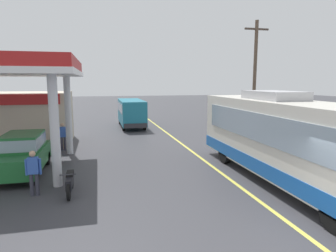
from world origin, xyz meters
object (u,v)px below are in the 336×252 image
object	(u,v)px
pedestrian_by_shop	(63,135)
motorcycle_parked_forecourt	(70,182)
car_at_pump	(23,152)
pedestrian_near_pump	(33,171)
coach_bus_main	(286,141)
minibus_opposing_lane	(131,111)

from	to	relation	value
pedestrian_by_shop	motorcycle_parked_forecourt	bearing A→B (deg)	-82.13
car_at_pump	pedestrian_near_pump	bearing A→B (deg)	-70.81
motorcycle_parked_forecourt	pedestrian_near_pump	bearing A→B (deg)	175.66
pedestrian_near_pump	pedestrian_by_shop	distance (m)	7.20
coach_bus_main	minibus_opposing_lane	xyz separation A→B (m)	(-4.37, 16.46, -0.25)
coach_bus_main	pedestrian_by_shop	world-z (taller)	coach_bus_main
coach_bus_main	car_at_pump	xyz separation A→B (m)	(-10.56, 3.65, -0.71)
coach_bus_main	motorcycle_parked_forecourt	distance (m)	8.49
minibus_opposing_lane	motorcycle_parked_forecourt	xyz separation A→B (m)	(-4.00, -15.69, -1.03)
motorcycle_parked_forecourt	pedestrian_by_shop	size ratio (longest dim) A/B	1.08
coach_bus_main	car_at_pump	world-z (taller)	coach_bus_main
coach_bus_main	motorcycle_parked_forecourt	world-z (taller)	coach_bus_main
coach_bus_main	motorcycle_parked_forecourt	xyz separation A→B (m)	(-8.36, 0.77, -1.28)
car_at_pump	pedestrian_near_pump	xyz separation A→B (m)	(0.97, -2.79, -0.08)
car_at_pump	minibus_opposing_lane	bearing A→B (deg)	64.19
minibus_opposing_lane	pedestrian_by_shop	world-z (taller)	minibus_opposing_lane
pedestrian_near_pump	pedestrian_by_shop	xyz separation A→B (m)	(0.22, 7.20, 0.00)
motorcycle_parked_forecourt	coach_bus_main	bearing A→B (deg)	-5.26
coach_bus_main	pedestrian_near_pump	xyz separation A→B (m)	(-9.59, 0.86, -0.79)
coach_bus_main	minibus_opposing_lane	size ratio (longest dim) A/B	1.80
car_at_pump	pedestrian_by_shop	xyz separation A→B (m)	(1.19, 4.41, -0.08)
coach_bus_main	pedestrian_by_shop	size ratio (longest dim) A/B	6.65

